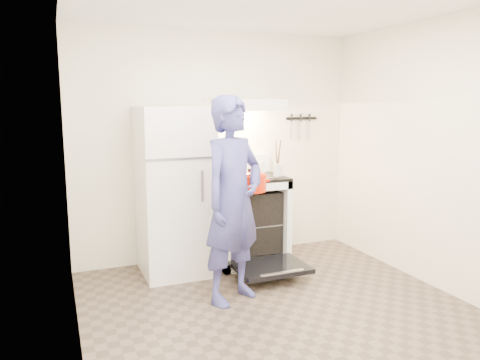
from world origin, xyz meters
The scene contains 15 objects.
floor centered at (0.00, 0.00, 0.00)m, with size 3.60×3.60×0.00m, color brown.
back_wall centered at (0.00, 1.80, 1.25)m, with size 3.20×0.02×2.50m, color #F2E7CF.
refrigerator centered at (-0.58, 1.45, 0.85)m, with size 0.70×0.70×1.70m, color white.
stove_body centered at (0.23, 1.48, 0.46)m, with size 0.76×0.65×0.92m, color white.
cooktop centered at (0.23, 1.48, 0.94)m, with size 0.76×0.65×0.03m, color black.
backsplash centered at (0.23, 1.76, 1.05)m, with size 0.76×0.07×0.20m, color white.
oven_door centered at (0.23, 0.88, 0.12)m, with size 0.70×0.54×0.04m, color black.
oven_rack centered at (0.23, 1.48, 0.44)m, with size 0.60×0.52×0.01m, color slate.
range_hood centered at (0.23, 1.55, 1.71)m, with size 0.76×0.50×0.12m, color white.
knife_strip centered at (1.05, 1.79, 1.55)m, with size 0.40×0.02×0.03m, color black.
pizza_stone centered at (0.24, 1.45, 0.45)m, with size 0.32×0.32×0.02m, color #8A6850.
tea_kettle centered at (-0.01, 1.70, 1.08)m, with size 0.22×0.18×0.26m, color #BCBCC1, non-canonical shape.
utensil_jar centered at (0.46, 1.22, 1.05)m, with size 0.09×0.09×0.13m, color silver.
person centered at (-0.28, 0.58, 0.90)m, with size 0.66×0.43×1.80m, color navy.
dutch_oven centered at (0.00, 0.88, 0.98)m, with size 0.39×0.32×0.25m, color red, non-canonical shape.
Camera 1 is at (-1.70, -3.11, 1.74)m, focal length 35.00 mm.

